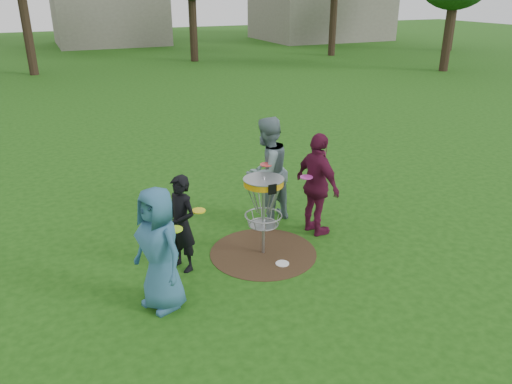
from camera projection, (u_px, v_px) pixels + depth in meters
name	position (u px, v px, depth m)	size (l,w,h in m)	color
ground	(263.00, 253.00, 8.42)	(100.00, 100.00, 0.00)	#19470F
dirt_patch	(263.00, 253.00, 8.42)	(1.80, 1.80, 0.01)	#47331E
player_blue	(159.00, 249.00, 6.71)	(0.87, 0.57, 1.78)	#2F6081
player_black	(181.00, 224.00, 7.68)	(0.57, 0.37, 1.56)	black
player_grey	(267.00, 171.00, 9.18)	(0.99, 0.77, 2.03)	slate
player_maroon	(317.00, 185.00, 8.77)	(1.09, 0.46, 1.87)	#5D1533
disc_on_grass	(282.00, 264.00, 8.07)	(0.22, 0.22, 0.02)	white
disc_golf_basket	(264.00, 197.00, 8.03)	(0.66, 0.67, 1.38)	#9EA0A5
held_discs	(241.00, 193.00, 7.97)	(2.78, 1.75, 0.31)	#AAF01A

